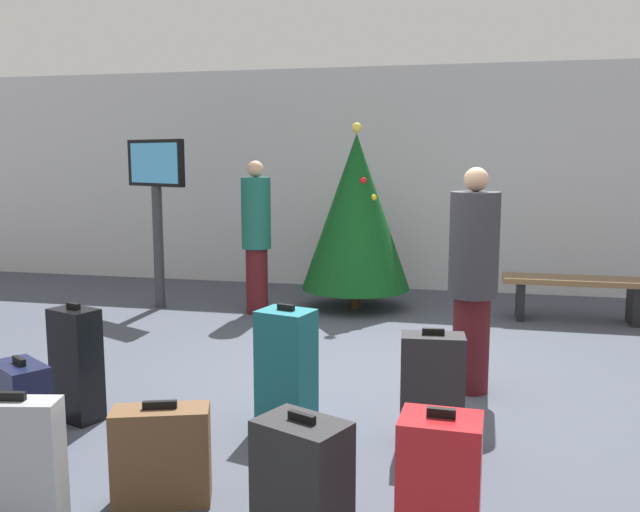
{
  "coord_description": "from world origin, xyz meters",
  "views": [
    {
      "loc": [
        0.72,
        -5.19,
        1.78
      ],
      "look_at": [
        -0.62,
        0.66,
        0.9
      ],
      "focal_mm": 38.11,
      "sensor_mm": 36.0,
      "label": 1
    }
  ],
  "objects": [
    {
      "name": "suitcase_0",
      "position": [
        -1.33,
        -2.62,
        0.34
      ],
      "size": [
        0.47,
        0.25,
        0.72
      ],
      "color": "#9EA0A5",
      "rests_on": "ground_plane"
    },
    {
      "name": "suitcase_7",
      "position": [
        -1.85,
        -1.85,
        0.29
      ],
      "size": [
        0.45,
        0.4,
        0.62
      ],
      "color": "#141938",
      "rests_on": "ground_plane"
    },
    {
      "name": "flight_info_kiosk",
      "position": [
        -2.9,
        2.11,
        1.39
      ],
      "size": [
        0.87,
        0.47,
        1.98
      ],
      "color": "#333338",
      "rests_on": "ground_plane"
    },
    {
      "name": "back_wall",
      "position": [
        0.0,
        4.01,
        1.48
      ],
      "size": [
        16.0,
        0.2,
        2.96
      ],
      "primitive_type": "cube",
      "color": "silver",
      "rests_on": "ground_plane"
    },
    {
      "name": "suitcase_3",
      "position": [
        -0.46,
        -1.03,
        0.39
      ],
      "size": [
        0.4,
        0.35,
        0.83
      ],
      "color": "#19606B",
      "rests_on": "ground_plane"
    },
    {
      "name": "suitcase_6",
      "position": [
        -0.81,
        -2.15,
        0.26
      ],
      "size": [
        0.53,
        0.36,
        0.55
      ],
      "color": "brown",
      "rests_on": "ground_plane"
    },
    {
      "name": "suitcase_2",
      "position": [
        -0.02,
        -2.33,
        0.29
      ],
      "size": [
        0.49,
        0.42,
        0.62
      ],
      "color": "#232326",
      "rests_on": "ground_plane"
    },
    {
      "name": "traveller_0",
      "position": [
        -1.68,
        2.08,
        0.92
      ],
      "size": [
        0.37,
        0.37,
        1.74
      ],
      "color": "#4C1419",
      "rests_on": "ground_plane"
    },
    {
      "name": "holiday_tree",
      "position": [
        -0.63,
        2.59,
        1.14
      ],
      "size": [
        1.27,
        1.27,
        2.17
      ],
      "color": "#4C3319",
      "rests_on": "ground_plane"
    },
    {
      "name": "suitcase_4",
      "position": [
        0.5,
        -1.13,
        0.35
      ],
      "size": [
        0.41,
        0.25,
        0.75
      ],
      "color": "#232326",
      "rests_on": "ground_plane"
    },
    {
      "name": "waiting_bench",
      "position": [
        1.82,
        2.49,
        0.36
      ],
      "size": [
        1.56,
        0.44,
        0.48
      ],
      "color": "brown",
      "rests_on": "ground_plane"
    },
    {
      "name": "ground_plane",
      "position": [
        0.0,
        0.0,
        0.0
      ],
      "size": [
        16.0,
        16.0,
        0.0
      ],
      "primitive_type": "plane",
      "color": "#424754"
    },
    {
      "name": "suitcase_1",
      "position": [
        0.61,
        -2.42,
        0.35
      ],
      "size": [
        0.35,
        0.28,
        0.73
      ],
      "color": "#B2191E",
      "rests_on": "ground_plane"
    },
    {
      "name": "suitcase_5",
      "position": [
        -1.88,
        -1.24,
        0.39
      ],
      "size": [
        0.37,
        0.31,
        0.81
      ],
      "color": "black",
      "rests_on": "ground_plane"
    },
    {
      "name": "traveller_1",
      "position": [
        0.72,
        -0.05,
        0.89
      ],
      "size": [
        0.49,
        0.49,
        1.7
      ],
      "color": "#4C1419",
      "rests_on": "ground_plane"
    }
  ]
}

